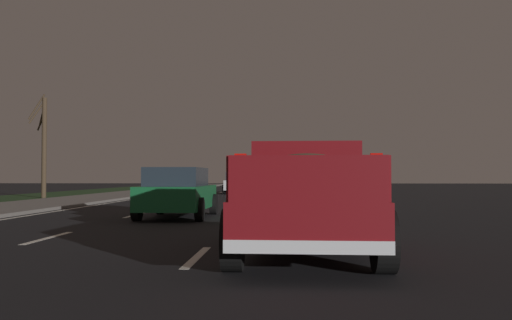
# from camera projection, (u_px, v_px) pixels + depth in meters

# --- Properties ---
(ground) EXTENTS (144.00, 144.00, 0.00)m
(ground) POSITION_uv_depth(u_px,v_px,m) (219.00, 203.00, 27.40)
(ground) COLOR black
(sidewalk_shoulder) EXTENTS (108.00, 4.00, 0.12)m
(sidewalk_shoulder) POSITION_uv_depth(u_px,v_px,m) (67.00, 201.00, 27.76)
(sidewalk_shoulder) COLOR slate
(sidewalk_shoulder) RESTS_ON ground
(lane_markings) EXTENTS (108.00, 7.04, 0.01)m
(lane_markings) POSITION_uv_depth(u_px,v_px,m) (169.00, 200.00, 30.87)
(lane_markings) COLOR silver
(lane_markings) RESTS_ON ground
(pickup_truck) EXTENTS (5.49, 2.40, 1.87)m
(pickup_truck) POSITION_uv_depth(u_px,v_px,m) (306.00, 194.00, 9.40)
(pickup_truck) COLOR maroon
(pickup_truck) RESTS_ON ground
(sedan_silver) EXTENTS (4.45, 2.10, 1.54)m
(sedan_silver) POSITION_uv_depth(u_px,v_px,m) (238.00, 183.00, 41.43)
(sedan_silver) COLOR #B2B5BA
(sedan_silver) RESTS_ON ground
(sedan_green) EXTENTS (4.42, 2.05, 1.54)m
(sedan_green) POSITION_uv_depth(u_px,v_px,m) (178.00, 192.00, 17.57)
(sedan_green) COLOR #14592D
(sedan_green) RESTS_ON ground
(bare_tree_far) EXTENTS (1.06, 1.10, 6.13)m
(bare_tree_far) POSITION_uv_depth(u_px,v_px,m) (44.00, 144.00, 33.45)
(bare_tree_far) COLOR #423323
(bare_tree_far) RESTS_ON ground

